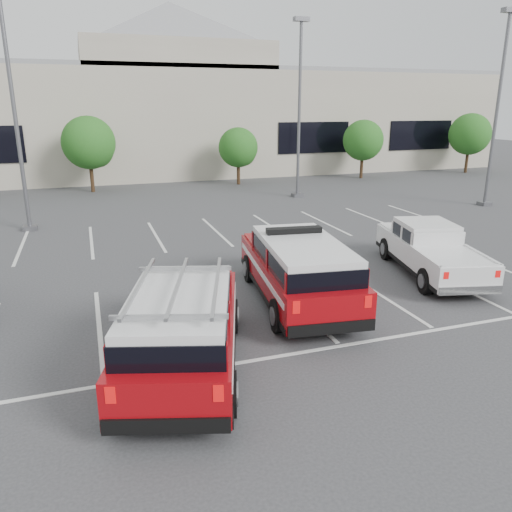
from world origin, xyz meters
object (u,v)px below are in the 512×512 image
at_px(light_pole_left, 15,112).
at_px(white_pickup, 429,254).
at_px(tree_far_right, 470,136).
at_px(light_pole_right, 497,111).
at_px(ladder_suv, 183,334).
at_px(tree_mid_left, 90,145).
at_px(light_pole_mid, 299,110).
at_px(tree_right, 364,142).
at_px(convention_building, 149,114).
at_px(tree_mid_right, 239,149).
at_px(fire_chief_suv, 298,274).

bearing_deg(light_pole_left, white_pickup, -39.54).
height_order(tree_far_right, light_pole_right, light_pole_right).
distance_m(light_pole_left, ladder_suv, 15.97).
bearing_deg(light_pole_left, tree_mid_left, 72.90).
height_order(tree_far_right, white_pickup, tree_far_right).
bearing_deg(light_pole_mid, tree_right, 36.77).
distance_m(tree_mid_left, tree_right, 20.00).
relative_size(tree_far_right, light_pole_right, 0.47).
distance_m(convention_building, light_pole_left, 21.49).
distance_m(light_pole_left, light_pole_right, 24.08).
xyz_separation_m(convention_building, ladder_suv, (-3.91, -34.64, -3.86)).
bearing_deg(convention_building, tree_far_right, -21.51).
height_order(convention_building, light_pole_right, convention_building).
bearing_deg(tree_mid_right, tree_far_right, 0.00).
xyz_separation_m(tree_mid_right, white_pickup, (0.26, -21.06, -1.83)).
bearing_deg(light_pole_left, convention_building, 67.61).
height_order(convention_building, tree_far_right, convention_building).
bearing_deg(tree_right, tree_far_right, 0.00).
bearing_deg(white_pickup, tree_right, 78.92).
bearing_deg(light_pole_right, tree_right, 94.31).
distance_m(tree_mid_left, tree_mid_right, 10.01).
xyz_separation_m(tree_mid_left, light_pole_right, (20.91, -12.05, 2.14)).
distance_m(tree_mid_left, fire_chief_suv, 22.68).
xyz_separation_m(convention_building, tree_mid_right, (4.91, -9.82, -2.22)).
height_order(tree_mid_left, white_pickup, tree_mid_left).
relative_size(tree_far_right, ladder_suv, 0.83).
distance_m(tree_far_right, white_pickup, 28.97).
xyz_separation_m(tree_right, tree_far_right, (10.00, 0.00, 0.27)).
relative_size(tree_mid_left, light_pole_right, 0.47).
distance_m(tree_mid_left, white_pickup, 23.55).
distance_m(convention_building, light_pole_right, 26.99).
bearing_deg(tree_mid_left, light_pole_mid, -26.92).
distance_m(convention_building, tree_far_right, 26.83).
bearing_deg(white_pickup, ladder_suv, -143.77).
relative_size(tree_right, light_pole_left, 0.43).
relative_size(light_pole_right, fire_chief_suv, 1.65).
bearing_deg(tree_mid_left, white_pickup, -64.04).
distance_m(light_pole_right, fire_chief_suv, 19.25).
bearing_deg(white_pickup, light_pole_mid, 97.47).
bearing_deg(white_pickup, fire_chief_suv, -155.97).
relative_size(tree_mid_right, ladder_suv, 0.68).
bearing_deg(ladder_suv, tree_mid_left, 109.77).
relative_size(light_pole_mid, fire_chief_suv, 1.65).
height_order(light_pole_right, white_pickup, light_pole_right).
bearing_deg(ladder_suv, white_pickup, 39.53).
bearing_deg(tree_mid_left, ladder_suv, -87.28).
xyz_separation_m(tree_mid_right, light_pole_mid, (1.91, -6.05, 2.68)).
bearing_deg(light_pole_right, ladder_suv, -147.08).
bearing_deg(fire_chief_suv, convention_building, 97.19).
bearing_deg(light_pole_right, light_pole_mid, 146.31).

